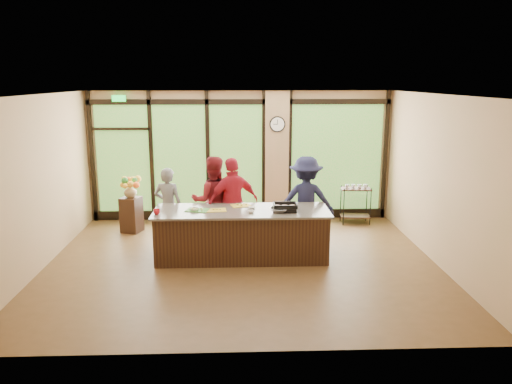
{
  "coord_description": "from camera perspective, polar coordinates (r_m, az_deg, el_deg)",
  "views": [
    {
      "loc": [
        -0.07,
        -8.5,
        3.26
      ],
      "look_at": [
        0.27,
        0.4,
        1.23
      ],
      "focal_mm": 35.0,
      "sensor_mm": 36.0,
      "label": 1
    }
  ],
  "objects": [
    {
      "name": "flower_stand",
      "position": [
        11.15,
        -14.04,
        -2.52
      ],
      "size": [
        0.48,
        0.48,
        0.77
      ],
      "primitive_type": "cube",
      "rotation": [
        0.0,
        0.0,
        -0.31
      ],
      "color": "black",
      "rests_on": "floor"
    },
    {
      "name": "flower_vase",
      "position": [
        11.03,
        -14.19,
        0.14
      ],
      "size": [
        0.31,
        0.31,
        0.29
      ],
      "primitive_type": "imported",
      "rotation": [
        0.0,
        0.0,
        0.13
      ],
      "color": "olive",
      "rests_on": "flower_stand"
    },
    {
      "name": "cutting_board_right",
      "position": [
        9.4,
        -1.74,
        -1.56
      ],
      "size": [
        0.41,
        0.35,
        0.01
      ],
      "primitive_type": "cube",
      "rotation": [
        0.0,
        0.0,
        0.28
      ],
      "color": "gold",
      "rests_on": "countertop"
    },
    {
      "name": "wall_clock",
      "position": [
        11.45,
        2.46,
        7.75
      ],
      "size": [
        0.36,
        0.04,
        0.36
      ],
      "color": "black",
      "rests_on": "window_wall"
    },
    {
      "name": "bar_cart",
      "position": [
        11.65,
        11.31,
        -0.9
      ],
      "size": [
        0.7,
        0.44,
        0.91
      ],
      "rotation": [
        0.0,
        0.0,
        -0.09
      ],
      "color": "black",
      "rests_on": "floor"
    },
    {
      "name": "floor",
      "position": [
        9.11,
        -1.6,
        -8.15
      ],
      "size": [
        7.0,
        7.0,
        0.0
      ],
      "primitive_type": "plane",
      "color": "#51381C",
      "rests_on": "ground"
    },
    {
      "name": "prep_bowl_mid",
      "position": [
        8.92,
        -0.59,
        -2.25
      ],
      "size": [
        0.16,
        0.16,
        0.04
      ],
      "primitive_type": "imported",
      "rotation": [
        0.0,
        0.0,
        0.29
      ],
      "color": "white",
      "rests_on": "countertop"
    },
    {
      "name": "red_ramekin",
      "position": [
        8.97,
        -11.27,
        -2.23
      ],
      "size": [
        0.15,
        0.15,
        0.09
      ],
      "primitive_type": "imported",
      "rotation": [
        0.0,
        0.0,
        -0.38
      ],
      "color": "red",
      "rests_on": "countertop"
    },
    {
      "name": "right_wall",
      "position": [
        9.39,
        20.22,
        1.22
      ],
      "size": [
        0.0,
        6.0,
        6.0
      ],
      "primitive_type": "plane",
      "rotation": [
        1.57,
        0.0,
        -1.57
      ],
      "color": "tan",
      "rests_on": "floor"
    },
    {
      "name": "island_base",
      "position": [
        9.24,
        -1.64,
        -4.94
      ],
      "size": [
        3.1,
        1.0,
        0.88
      ],
      "primitive_type": "cube",
      "color": "black",
      "rests_on": "floor"
    },
    {
      "name": "roasting_pan",
      "position": [
        9.04,
        3.35,
        -1.95
      ],
      "size": [
        0.45,
        0.37,
        0.07
      ],
      "primitive_type": "cube",
      "rotation": [
        0.0,
        0.0,
        -0.11
      ],
      "color": "black",
      "rests_on": "countertop"
    },
    {
      "name": "prep_bowl_far",
      "position": [
        9.21,
        -0.45,
        -1.8
      ],
      "size": [
        0.14,
        0.14,
        0.03
      ],
      "primitive_type": "imported",
      "rotation": [
        0.0,
        0.0,
        0.05
      ],
      "color": "white",
      "rests_on": "countertop"
    },
    {
      "name": "cook_midleft",
      "position": [
        9.97,
        -4.95,
        -0.98
      ],
      "size": [
        0.94,
        0.78,
        1.78
      ],
      "primitive_type": "imported",
      "rotation": [
        0.0,
        0.0,
        3.27
      ],
      "color": "maroon",
      "rests_on": "floor"
    },
    {
      "name": "ceiling",
      "position": [
        8.51,
        -1.73,
        11.07
      ],
      "size": [
        7.0,
        7.0,
        0.0
      ],
      "primitive_type": "plane",
      "rotation": [
        3.14,
        0.0,
        0.0
      ],
      "color": "white",
      "rests_on": "back_wall"
    },
    {
      "name": "prep_bowl_near",
      "position": [
        9.11,
        -7.06,
        -2.0
      ],
      "size": [
        0.19,
        0.19,
        0.05
      ],
      "primitive_type": "imported",
      "rotation": [
        0.0,
        0.0,
        -0.22
      ],
      "color": "white",
      "rests_on": "countertop"
    },
    {
      "name": "cook_midright",
      "position": [
        9.77,
        -2.62,
        -1.22
      ],
      "size": [
        1.13,
        0.8,
        1.78
      ],
      "primitive_type": "imported",
      "rotation": [
        0.0,
        0.0,
        3.53
      ],
      "color": "#B41B2E",
      "rests_on": "floor"
    },
    {
      "name": "left_wall",
      "position": [
        9.34,
        -23.68,
        0.87
      ],
      "size": [
        0.0,
        6.0,
        6.0
      ],
      "primitive_type": "plane",
      "rotation": [
        1.57,
        0.0,
        1.57
      ],
      "color": "tan",
      "rests_on": "floor"
    },
    {
      "name": "cutting_board_center",
      "position": [
        9.1,
        -4.55,
        -2.08
      ],
      "size": [
        0.38,
        0.3,
        0.01
      ],
      "primitive_type": "cube",
      "rotation": [
        0.0,
        0.0,
        0.1
      ],
      "color": "gold",
      "rests_on": "countertop"
    },
    {
      "name": "cook_left",
      "position": [
        10.07,
        -9.99,
        -1.61
      ],
      "size": [
        0.64,
        0.5,
        1.57
      ],
      "primitive_type": "imported",
      "rotation": [
        0.0,
        0.0,
        2.9
      ],
      "color": "slate",
      "rests_on": "floor"
    },
    {
      "name": "cutting_board_left",
      "position": [
        9.14,
        -6.69,
        -2.07
      ],
      "size": [
        0.47,
        0.39,
        0.01
      ],
      "primitive_type": "cube",
      "rotation": [
        0.0,
        0.0,
        -0.25
      ],
      "color": "#3F8530",
      "rests_on": "countertop"
    },
    {
      "name": "back_wall",
      "position": [
        11.64,
        -1.81,
        4.12
      ],
      "size": [
        7.0,
        0.0,
        7.0
      ],
      "primitive_type": "plane",
      "rotation": [
        1.57,
        0.0,
        0.0
      ],
      "color": "tan",
      "rests_on": "floor"
    },
    {
      "name": "countertop",
      "position": [
        9.12,
        -1.66,
        -2.19
      ],
      "size": [
        3.2,
        1.1,
        0.04
      ],
      "primitive_type": "cube",
      "color": "#6E665B",
      "rests_on": "island_base"
    },
    {
      "name": "window_wall",
      "position": [
        11.61,
        -1.0,
        3.58
      ],
      "size": [
        6.9,
        0.12,
        3.0
      ],
      "color": "tan",
      "rests_on": "floor"
    },
    {
      "name": "mixing_bowl",
      "position": [
        8.96,
        2.68,
        -2.07
      ],
      "size": [
        0.37,
        0.37,
        0.08
      ],
      "primitive_type": "imported",
      "rotation": [
        0.0,
        0.0,
        -0.15
      ],
      "color": "silver",
      "rests_on": "countertop"
    },
    {
      "name": "cook_right",
      "position": [
        10.01,
        5.7,
        -0.96
      ],
      "size": [
        1.19,
        0.74,
        1.77
      ],
      "primitive_type": "imported",
      "rotation": [
        0.0,
        0.0,
        3.07
      ],
      "color": "#1A1C3B",
      "rests_on": "floor"
    }
  ]
}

